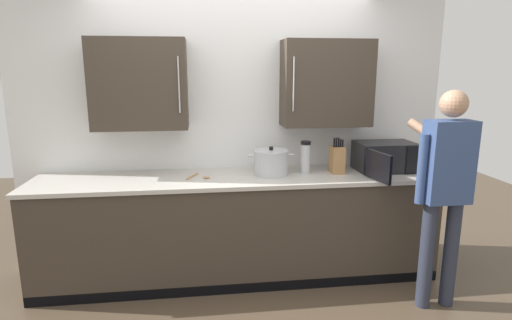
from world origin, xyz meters
TOP-DOWN VIEW (x-y plane):
  - back_wall_tiled at (0.00, 1.08)m, footprint 3.97×0.44m
  - counter_unit at (0.00, 0.74)m, footprint 3.51×0.71m
  - microwave_oven at (1.33, 0.78)m, footprint 0.53×0.73m
  - wooden_spoon at (-0.34, 0.73)m, footprint 0.22×0.20m
  - stock_pot at (0.29, 0.76)m, footprint 0.40×0.30m
  - knife_block at (0.89, 0.75)m, footprint 0.11×0.15m
  - thermos_flask at (0.60, 0.78)m, footprint 0.09×0.09m
  - person_figure at (1.50, 0.06)m, footprint 0.44×0.55m

SIDE VIEW (x-z plane):
  - counter_unit at x=0.00m, z-range 0.00..0.93m
  - wooden_spoon at x=-0.34m, z-range 0.94..0.95m
  - person_figure at x=1.50m, z-range 0.17..1.87m
  - stock_pot at x=0.29m, z-range 0.92..1.17m
  - knife_block at x=0.89m, z-range 0.90..1.22m
  - microwave_oven at x=1.33m, z-range 0.93..1.19m
  - thermos_flask at x=0.60m, z-range 0.94..1.23m
  - back_wall_tiled at x=0.00m, z-range 0.09..2.85m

